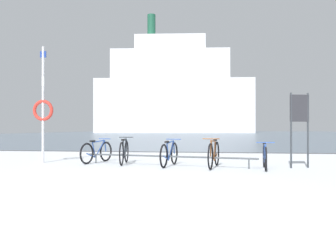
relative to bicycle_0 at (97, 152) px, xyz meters
name	(u,v)px	position (x,y,z in m)	size (l,w,h in m)	color
ground	(204,135)	(1.90, 49.07, -0.39)	(80.00, 132.00, 0.08)	silver
bike_rack	(167,157)	(2.34, -0.62, -0.07)	(5.14, 1.07, 0.31)	#4C5156
bicycle_0	(97,152)	(0.00, 0.00, 0.00)	(0.62, 1.62, 0.76)	black
bicycle_1	(124,152)	(0.97, -0.26, 0.03)	(0.46, 1.67, 0.83)	black
bicycle_2	(169,154)	(2.42, -0.66, 0.01)	(0.46, 1.72, 0.78)	black
bicycle_3	(214,154)	(3.71, -0.91, 0.03)	(0.47, 1.77, 0.83)	black
bicycle_4	(265,157)	(5.07, -1.06, -0.01)	(0.46, 1.62, 0.75)	black
info_sign	(299,117)	(6.06, -0.66, 1.07)	(0.54, 0.18, 2.08)	#33383D
rescue_post	(43,107)	(-1.72, -0.20, 1.44)	(0.69, 0.10, 3.72)	silver
ferry_ship	(173,93)	(-6.23, 71.96, 9.20)	(37.30, 14.21, 28.44)	white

